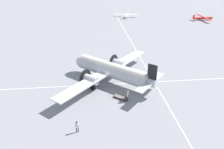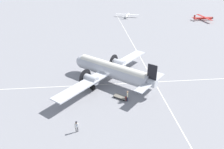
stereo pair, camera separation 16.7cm
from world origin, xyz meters
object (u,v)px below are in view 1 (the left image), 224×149
object	(u,v)px
light_aircraft_taxiing	(127,15)
suitcase_near_door	(126,98)
crew_foreground	(77,126)
passenger_boarding	(128,95)
airliner_main	(110,70)
baggage_cart	(121,97)
light_aircraft_distant	(203,18)

from	to	relation	value
light_aircraft_taxiing	suitcase_near_door	bearing A→B (deg)	-170.28
crew_foreground	passenger_boarding	size ratio (longest dim) A/B	0.89
airliner_main	passenger_boarding	distance (m)	7.18
suitcase_near_door	crew_foreground	bearing A→B (deg)	132.02
crew_foreground	baggage_cart	distance (m)	10.12
airliner_main	passenger_boarding	size ratio (longest dim) A/B	10.72
suitcase_near_door	airliner_main	bearing A→B (deg)	17.11
suitcase_near_door	light_aircraft_distant	world-z (taller)	light_aircraft_distant
crew_foreground	light_aircraft_taxiing	bearing A→B (deg)	-127.36
airliner_main	crew_foreground	bearing A→B (deg)	109.03
light_aircraft_taxiing	light_aircraft_distant	bearing A→B (deg)	-87.21
crew_foreground	light_aircraft_distant	distance (m)	75.75
passenger_boarding	suitcase_near_door	bearing A→B (deg)	37.36
suitcase_near_door	baggage_cart	xyz separation A→B (m)	(0.62, 0.77, -0.02)
passenger_boarding	light_aircraft_taxiing	distance (m)	62.44
airliner_main	baggage_cart	size ratio (longest dim) A/B	8.09
passenger_boarding	light_aircraft_distant	bearing A→B (deg)	-28.18
baggage_cart	crew_foreground	bearing A→B (deg)	86.96
airliner_main	light_aircraft_taxiing	xyz separation A→B (m)	(54.91, -12.18, -1.71)
passenger_boarding	suitcase_near_door	xyz separation A→B (m)	(0.30, 0.17, -0.86)
suitcase_near_door	light_aircraft_taxiing	size ratio (longest dim) A/B	0.07
baggage_cart	passenger_boarding	bearing A→B (deg)	174.87
light_aircraft_distant	light_aircraft_taxiing	distance (m)	30.13
baggage_cart	light_aircraft_distant	bearing A→B (deg)	-87.97
baggage_cart	light_aircraft_taxiing	size ratio (longest dim) A/B	0.26
airliner_main	crew_foreground	distance (m)	14.45
baggage_cart	light_aircraft_distant	size ratio (longest dim) A/B	0.22
airliner_main	crew_foreground	world-z (taller)	airliner_main
baggage_cart	light_aircraft_taxiing	bearing A→B (deg)	-60.84
light_aircraft_distant	light_aircraft_taxiing	xyz separation A→B (m)	(8.49, 28.90, -0.06)
suitcase_near_door	light_aircraft_distant	size ratio (longest dim) A/B	0.06
crew_foreground	passenger_boarding	distance (m)	10.13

